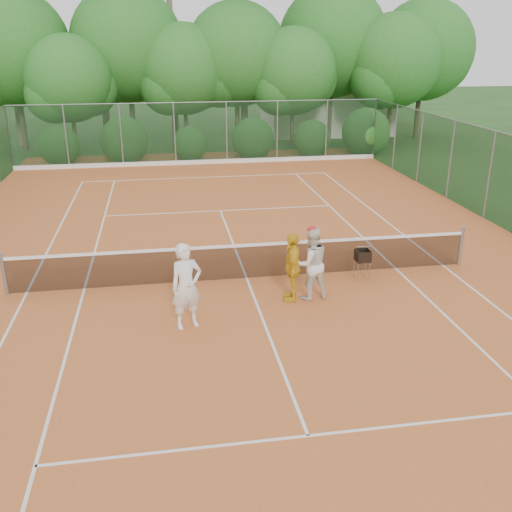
{
  "coord_description": "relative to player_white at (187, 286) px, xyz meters",
  "views": [
    {
      "loc": [
        -2.03,
        -13.53,
        5.86
      ],
      "look_at": [
        0.04,
        -1.2,
        1.1
      ],
      "focal_mm": 40.0,
      "sensor_mm": 36.0,
      "label": 1
    }
  ],
  "objects": [
    {
      "name": "player_white",
      "position": [
        0.0,
        0.0,
        0.0
      ],
      "size": [
        0.79,
        0.64,
        1.89
      ],
      "primitive_type": "imported",
      "rotation": [
        0.0,
        0.0,
        0.31
      ],
      "color": "white",
      "rests_on": "clay_court"
    },
    {
      "name": "stray_ball_c",
      "position": [
        5.56,
        12.32,
        -0.91
      ],
      "size": [
        0.07,
        0.07,
        0.07
      ],
      "primitive_type": "sphere",
      "color": "#B3C72E",
      "rests_on": "clay_court"
    },
    {
      "name": "court_markings",
      "position": [
        1.65,
        2.39,
        -0.94
      ],
      "size": [
        11.03,
        23.83,
        0.01
      ],
      "color": "white",
      "rests_on": "clay_court"
    },
    {
      "name": "clay_court",
      "position": [
        1.65,
        2.39,
        -0.95
      ],
      "size": [
        18.0,
        36.0,
        0.02
      ],
      "primitive_type": "cube",
      "color": "#C7652E",
      "rests_on": "ground"
    },
    {
      "name": "tropical_treeline",
      "position": [
        3.08,
        22.61,
        4.15
      ],
      "size": [
        32.1,
        8.49,
        15.03
      ],
      "color": "brown",
      "rests_on": "ground"
    },
    {
      "name": "fence_back",
      "position": [
        1.65,
        17.39,
        0.56
      ],
      "size": [
        18.07,
        0.07,
        3.0
      ],
      "color": "#19381E",
      "rests_on": "clay_court"
    },
    {
      "name": "ball_hopper",
      "position": [
        4.59,
        1.88,
        -0.31
      ],
      "size": [
        0.35,
        0.35,
        0.79
      ],
      "rotation": [
        0.0,
        0.0,
        -0.19
      ],
      "color": "gray",
      "rests_on": "clay_court"
    },
    {
      "name": "club_building",
      "position": [
        10.65,
        26.39,
        0.54
      ],
      "size": [
        8.0,
        5.0,
        3.0
      ],
      "primitive_type": "cube",
      "color": "beige",
      "rests_on": "ground"
    },
    {
      "name": "player_yellow",
      "position": [
        2.52,
        0.95,
        -0.11
      ],
      "size": [
        0.61,
        1.05,
        1.68
      ],
      "primitive_type": "imported",
      "rotation": [
        0.0,
        0.0,
        -1.79
      ],
      "color": "gold",
      "rests_on": "clay_court"
    },
    {
      "name": "player_center_grp",
      "position": [
        2.97,
        0.98,
        -0.05
      ],
      "size": [
        0.96,
        0.8,
        1.81
      ],
      "color": "silver",
      "rests_on": "clay_court"
    },
    {
      "name": "tennis_net",
      "position": [
        1.65,
        2.39,
        -0.43
      ],
      "size": [
        11.97,
        0.1,
        1.1
      ],
      "color": "gray",
      "rests_on": "clay_court"
    },
    {
      "name": "stray_ball_a",
      "position": [
        -2.33,
        13.72,
        -0.91
      ],
      "size": [
        0.07,
        0.07,
        0.07
      ],
      "primitive_type": "sphere",
      "color": "#C8DB33",
      "rests_on": "clay_court"
    },
    {
      "name": "stray_ball_b",
      "position": [
        3.93,
        14.29,
        -0.91
      ],
      "size": [
        0.07,
        0.07,
        0.07
      ],
      "primitive_type": "sphere",
      "color": "#C1D030",
      "rests_on": "clay_court"
    },
    {
      "name": "ground",
      "position": [
        1.65,
        2.39,
        -0.96
      ],
      "size": [
        120.0,
        120.0,
        0.0
      ],
      "primitive_type": "plane",
      "color": "#224719",
      "rests_on": "ground"
    }
  ]
}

